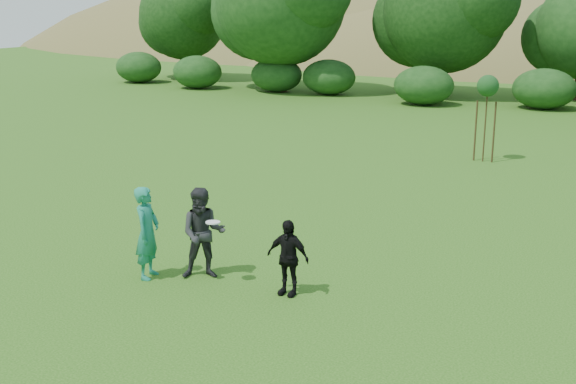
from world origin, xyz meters
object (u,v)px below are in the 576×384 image
(player_teal, at_px, (147,233))
(player_black, at_px, (288,257))
(sapling, at_px, (488,88))
(player_grey, at_px, (203,233))

(player_teal, bearing_deg, player_black, -94.72)
(player_teal, distance_m, sapling, 13.91)
(sapling, bearing_deg, player_black, -92.40)
(player_grey, height_order, player_black, player_grey)
(player_black, xyz_separation_m, sapling, (0.54, 12.94, 1.72))
(player_black, distance_m, sapling, 13.06)
(player_teal, height_order, sapling, sapling)
(player_teal, relative_size, sapling, 0.63)
(player_teal, relative_size, player_black, 1.27)
(player_teal, xyz_separation_m, player_black, (2.75, 0.49, -0.19))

